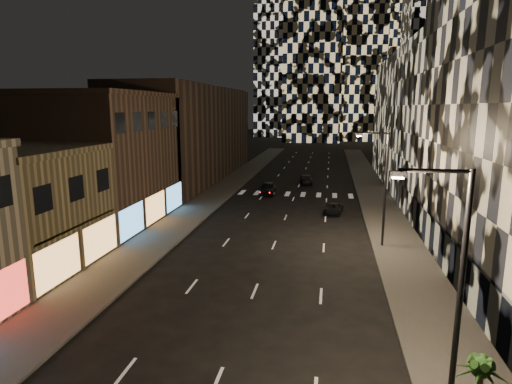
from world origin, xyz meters
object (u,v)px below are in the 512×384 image
at_px(streetlight_near, 453,284).
at_px(car_dark_rightlane, 333,209).
at_px(car_dark_oncoming, 306,179).
at_px(streetlight_far, 383,181).
at_px(palm_tree, 480,375).
at_px(car_dark_midlane, 268,188).

bearing_deg(streetlight_near, car_dark_rightlane, 96.74).
bearing_deg(car_dark_rightlane, car_dark_oncoming, 109.77).
distance_m(streetlight_far, palm_tree, 21.41).
relative_size(car_dark_oncoming, car_dark_rightlane, 1.19).
height_order(car_dark_midlane, car_dark_rightlane, car_dark_midlane).
bearing_deg(streetlight_far, car_dark_rightlane, 109.13).
bearing_deg(streetlight_near, streetlight_far, 90.00).
xyz_separation_m(car_dark_midlane, palm_tree, (12.50, -40.47, 2.16)).
height_order(streetlight_far, palm_tree, streetlight_far).
xyz_separation_m(streetlight_near, car_dark_rightlane, (-3.59, 30.34, -4.82)).
bearing_deg(car_dark_midlane, streetlight_near, -75.63).
distance_m(streetlight_near, car_dark_oncoming, 48.88).
height_order(streetlight_far, car_dark_oncoming, streetlight_far).
bearing_deg(car_dark_oncoming, palm_tree, 94.78).
relative_size(streetlight_far, palm_tree, 2.65).
bearing_deg(car_dark_oncoming, car_dark_rightlane, 97.76).
relative_size(streetlight_far, car_dark_rightlane, 2.36).
relative_size(car_dark_midlane, palm_tree, 1.37).
xyz_separation_m(streetlight_near, car_dark_oncoming, (-7.45, 48.08, -4.69)).
xyz_separation_m(car_dark_oncoming, palm_tree, (8.10, -49.34, 2.29)).
distance_m(streetlight_near, car_dark_midlane, 41.21).
bearing_deg(car_dark_midlane, palm_tree, -75.29).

